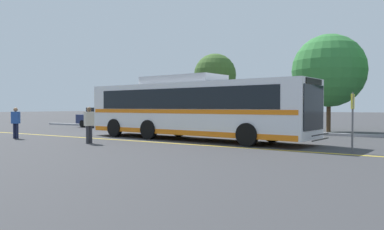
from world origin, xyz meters
name	(u,v)px	position (x,y,z in m)	size (l,w,h in m)	color
ground_plane	(196,139)	(0.00, 0.00, 0.00)	(220.00, 220.00, 0.00)	#38383A
lane_strip_0	(167,143)	(-0.01, -2.59, 0.00)	(0.20, 32.62, 0.01)	gold
curb_strip	(246,131)	(-0.01, 6.29, 0.07)	(40.62, 0.36, 0.15)	#99999E
transit_bus	(192,107)	(-0.03, -0.39, 1.66)	(13.09, 3.70, 3.29)	silver
parked_car_0	(102,118)	(-12.17, 5.08, 0.80)	(4.84, 2.13, 1.63)	navy
parked_car_1	(176,121)	(-5.14, 5.47, 0.67)	(4.92, 2.09, 1.29)	#4C3823
parked_car_2	(241,123)	(0.23, 5.03, 0.66)	(4.60, 1.93, 1.28)	olive
pedestrian_0	(89,123)	(-2.85, -4.72, 0.95)	(0.28, 0.45, 1.68)	#2D2D33
pedestrian_1	(16,121)	(-8.25, -4.91, 0.93)	(0.47, 0.33, 1.64)	#191E38
bus_stop_sign	(353,114)	(7.92, -1.80, 1.40)	(0.07, 0.40, 2.21)	#59595E
tree_0	(215,75)	(-4.14, 9.51, 4.23)	(3.35, 3.35, 5.92)	#513823
tree_2	(329,71)	(4.57, 9.59, 4.12)	(4.88, 4.88, 6.56)	#513823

